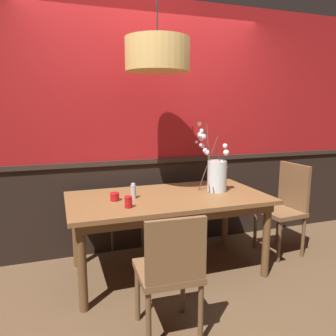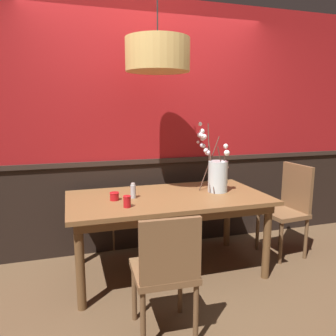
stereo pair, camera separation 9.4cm
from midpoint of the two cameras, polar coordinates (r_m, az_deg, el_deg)
ground_plane at (r=3.29m, az=-0.86°, el=-17.48°), size 24.00×24.00×0.00m
back_wall at (r=3.57m, az=-4.29°, el=6.75°), size 5.80×0.14×2.65m
dining_table at (r=3.04m, az=-0.89°, el=-6.35°), size 1.82×0.95×0.74m
chair_far_side_left at (r=3.85m, az=-8.62°, el=-5.35°), size 0.41×0.43×0.91m
chair_head_east_end at (r=3.71m, az=19.17°, el=-5.89°), size 0.42×0.46×0.96m
chair_near_side_left at (r=2.23m, az=-0.85°, el=-17.21°), size 0.43×0.43×0.89m
chair_far_side_right at (r=3.97m, az=-0.51°, el=-4.46°), size 0.44×0.42×0.93m
vase_with_blossoms at (r=3.19m, az=7.59°, el=-1.05°), size 0.31×0.41×0.67m
candle_holder_nearer_center at (r=2.68m, az=-7.94°, el=-5.87°), size 0.07×0.07×0.10m
candle_holder_nearer_edge at (r=2.90m, az=-10.20°, el=-4.96°), size 0.08×0.08×0.07m
condiment_bottle at (r=2.95m, az=-6.99°, el=-4.05°), size 0.05×0.05×0.14m
pendant_lamp at (r=3.00m, az=-2.81°, el=19.08°), size 0.56×0.56×0.79m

